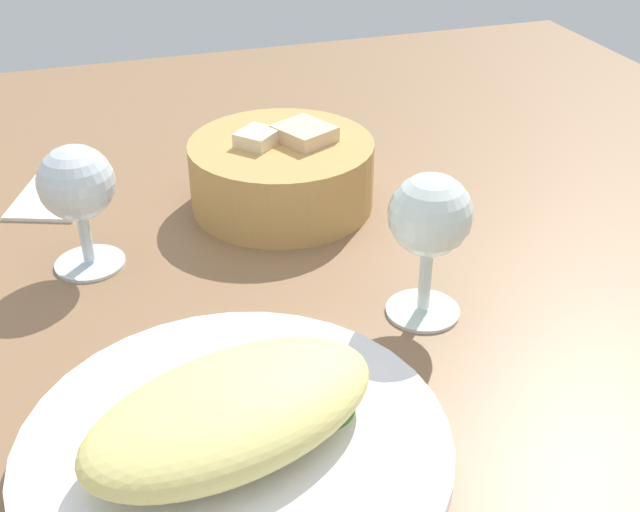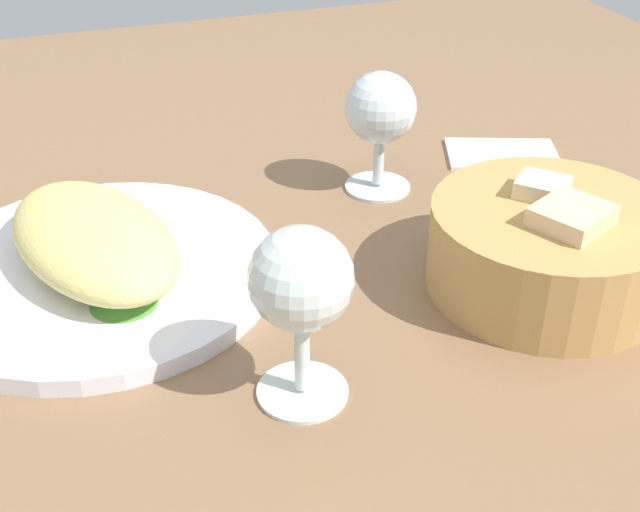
# 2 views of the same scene
# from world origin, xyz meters

# --- Properties ---
(ground_plane) EXTENTS (1.40, 1.40, 0.02)m
(ground_plane) POSITION_xyz_m (0.00, 0.00, -0.01)
(ground_plane) COLOR #866344
(plate) EXTENTS (0.28, 0.28, 0.01)m
(plate) POSITION_xyz_m (-0.04, -0.13, 0.01)
(plate) COLOR white
(plate) RESTS_ON ground_plane
(omelette) EXTENTS (0.22, 0.16, 0.05)m
(omelette) POSITION_xyz_m (-0.04, -0.13, 0.04)
(omelette) COLOR #E4D57A
(omelette) RESTS_ON plate
(lettuce_garnish) EXTENTS (0.05, 0.05, 0.01)m
(lettuce_garnish) POSITION_xyz_m (0.02, -0.12, 0.02)
(lettuce_garnish) COLOR #458C35
(lettuce_garnish) RESTS_ON plate
(bread_basket) EXTENTS (0.18, 0.18, 0.08)m
(bread_basket) POSITION_xyz_m (0.08, 0.19, 0.04)
(bread_basket) COLOR tan
(bread_basket) RESTS_ON ground_plane
(wine_glass_near) EXTENTS (0.06, 0.06, 0.12)m
(wine_glass_near) POSITION_xyz_m (0.14, -0.02, 0.08)
(wine_glass_near) COLOR silver
(wine_glass_near) RESTS_ON ground_plane
(wine_glass_far) EXTENTS (0.06, 0.06, 0.11)m
(wine_glass_far) POSITION_xyz_m (-0.11, 0.13, 0.07)
(wine_glass_far) COLOR silver
(wine_glass_far) RESTS_ON ground_plane
(folded_napkin) EXTENTS (0.10, 0.13, 0.01)m
(folded_napkin) POSITION_xyz_m (-0.14, 0.28, 0.00)
(folded_napkin) COLOR white
(folded_napkin) RESTS_ON ground_plane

